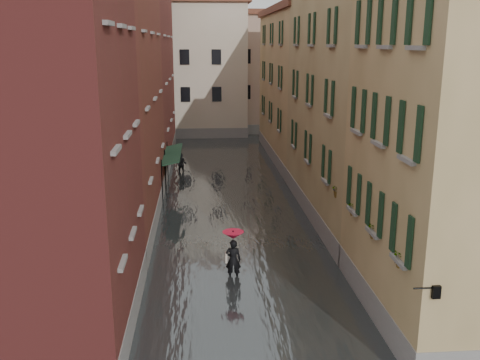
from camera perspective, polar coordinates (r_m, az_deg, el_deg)
name	(u,v)px	position (r m, az deg, el deg)	size (l,w,h in m)	color
ground	(249,296)	(20.68, 0.93, -12.32)	(120.00, 120.00, 0.00)	#4F4F51
floodwater	(229,198)	(32.76, -1.17, -1.89)	(10.00, 60.00, 0.20)	#424849
building_left_near	(25,139)	(17.44, -21.94, 4.12)	(6.00, 8.00, 13.00)	maroon
building_left_mid	(94,106)	(28.05, -15.31, 7.67)	(6.00, 14.00, 12.50)	maroon
building_left_far	(130,74)	(42.77, -11.67, 11.06)	(6.00, 16.00, 14.00)	maroon
building_right_near	(469,156)	(18.91, 23.26, 2.40)	(6.00, 8.00, 11.50)	olive
building_right_mid	(367,98)	(28.88, 13.39, 8.47)	(6.00, 14.00, 13.00)	tan
building_right_far	(309,89)	(43.42, 7.34, 9.62)	(6.00, 16.00, 11.50)	olive
building_end_cream	(186,71)	(56.47, -5.78, 11.52)	(12.00, 9.00, 13.00)	beige
building_end_pink	(270,74)	(58.99, 3.21, 11.20)	(10.00, 9.00, 12.00)	tan
awning_near	(171,160)	(32.50, -7.38, 2.17)	(1.09, 3.19, 2.80)	#15301F
awning_far	(173,151)	(35.26, -7.16, 3.13)	(1.09, 2.95, 2.80)	#15301F
wall_lantern	(435,291)	(15.17, 20.06, -11.06)	(0.71, 0.22, 0.35)	black
window_planters	(365,210)	(19.63, 13.21, -3.14)	(0.59, 8.20, 0.84)	brown
pedestrian_main	(233,252)	(21.53, -0.74, -7.68)	(0.88, 0.88, 2.06)	black
pedestrian_far	(181,164)	(38.89, -6.29, 1.72)	(0.78, 0.61, 1.61)	black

